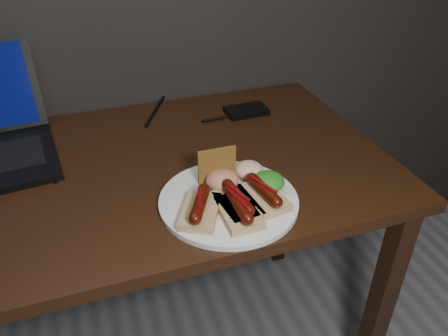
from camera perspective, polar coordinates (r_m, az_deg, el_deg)
name	(u,v)px	position (r m, az deg, el deg)	size (l,w,h in m)	color
desk	(102,204)	(1.11, -15.60, -4.60)	(1.40, 0.70, 0.75)	black
hard_drive	(246,111)	(1.29, 2.95, 7.49)	(0.12, 0.07, 0.02)	black
desk_cables	(82,140)	(1.20, -18.06, 3.47)	(0.92, 0.40, 0.01)	black
plate	(229,201)	(0.92, 0.60, -4.29)	(0.29, 0.29, 0.01)	silver
bread_sausage_left	(200,208)	(0.87, -3.15, -5.23)	(0.11, 0.13, 0.04)	tan
bread_sausage_center	(238,201)	(0.88, 1.78, -4.39)	(0.08, 0.12, 0.04)	tan
bread_sausage_right	(263,194)	(0.91, 5.17, -3.43)	(0.09, 0.12, 0.04)	tan
bread_sausage_extra	(238,209)	(0.87, 1.90, -5.38)	(0.07, 0.12, 0.04)	tan
crispbread	(217,166)	(0.95, -0.93, 0.30)	(0.09, 0.01, 0.09)	olive
salad_greens	(268,182)	(0.94, 5.82, -1.77)	(0.07, 0.07, 0.04)	#105010
salsa_mound	(222,180)	(0.94, -0.22, -1.56)	(0.07, 0.07, 0.04)	#AA1A11
coleslaw_mound	(249,170)	(0.98, 3.24, -0.25)	(0.06, 0.06, 0.04)	beige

